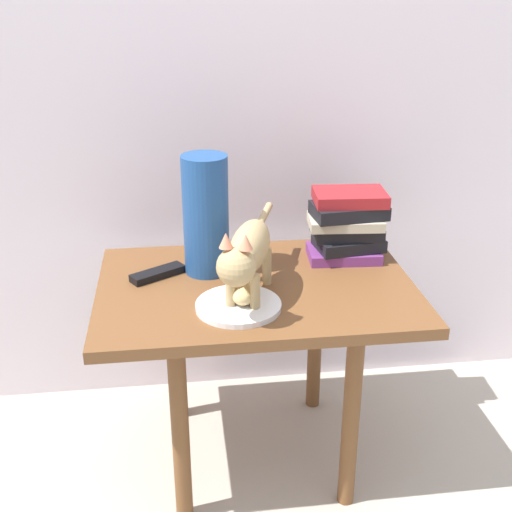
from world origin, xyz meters
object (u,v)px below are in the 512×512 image
(bread_roll, at_px, (244,294))
(side_table, at_px, (256,310))
(book_stack, at_px, (347,225))
(plate, at_px, (238,306))
(cat, at_px, (247,252))
(green_vase, at_px, (206,215))
(tv_remote, at_px, (158,274))

(bread_roll, bearing_deg, side_table, 70.74)
(book_stack, bearing_deg, side_table, -153.22)
(side_table, relative_size, book_stack, 3.73)
(plate, relative_size, cat, 0.45)
(plate, bearing_deg, side_table, 64.98)
(cat, height_order, book_stack, cat)
(book_stack, bearing_deg, green_vase, -174.18)
(plate, xyz_separation_m, book_stack, (0.33, 0.27, 0.09))
(plate, relative_size, book_stack, 0.95)
(side_table, xyz_separation_m, bread_roll, (-0.04, -0.13, 0.12))
(green_vase, bearing_deg, bread_roll, -71.37)
(tv_remote, bearing_deg, cat, -68.64)
(cat, bearing_deg, plate, -126.67)
(bread_roll, relative_size, green_vase, 0.25)
(cat, bearing_deg, green_vase, 114.72)
(plate, bearing_deg, green_vase, 105.28)
(side_table, height_order, green_vase, green_vase)
(plate, xyz_separation_m, tv_remote, (-0.20, 0.20, 0.00))
(bread_roll, height_order, book_stack, book_stack)
(bread_roll, xyz_separation_m, cat, (0.01, 0.04, 0.09))
(cat, bearing_deg, book_stack, 36.80)
(bread_roll, distance_m, cat, 0.10)
(book_stack, bearing_deg, cat, -143.20)
(side_table, relative_size, cat, 1.78)
(bread_roll, bearing_deg, tv_remote, 135.96)
(cat, height_order, green_vase, green_vase)
(side_table, distance_m, bread_roll, 0.18)
(side_table, relative_size, plate, 3.94)
(plate, height_order, tv_remote, tv_remote)
(bread_roll, distance_m, book_stack, 0.42)
(cat, relative_size, tv_remote, 3.07)
(tv_remote, bearing_deg, side_table, -48.16)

